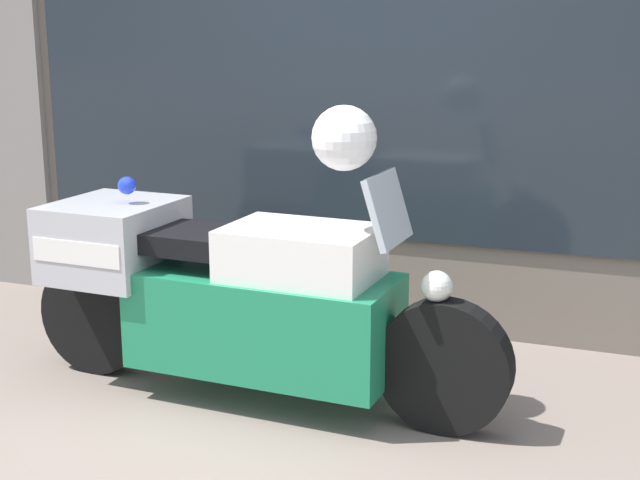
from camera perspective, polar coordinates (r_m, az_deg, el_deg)
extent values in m
plane|color=gray|center=(3.89, -4.26, -13.55)|extent=(60.00, 60.00, 0.00)
cube|color=#6B6056|center=(5.34, 4.73, 12.95)|extent=(6.69, 0.40, 3.44)
cube|color=gray|center=(6.74, -19.75, 12.34)|extent=(1.00, 0.55, 3.44)
cube|color=#1E262D|center=(5.02, 9.26, 13.36)|extent=(5.46, 0.02, 2.44)
cube|color=slate|center=(5.46, 8.74, -2.52)|extent=(5.24, 0.30, 0.55)
cube|color=silver|center=(5.41, 9.43, 7.94)|extent=(5.24, 0.02, 1.46)
cube|color=white|center=(5.95, -8.95, 2.87)|extent=(0.19, 0.03, 0.27)
cube|color=orange|center=(5.45, 2.40, 2.06)|extent=(0.19, 0.01, 0.27)
cube|color=red|center=(5.21, 15.38, 1.02)|extent=(0.19, 0.02, 0.27)
cylinder|color=black|center=(4.02, 7.96, -8.01)|extent=(0.61, 0.16, 0.61)
cylinder|color=black|center=(4.80, -14.10, -4.67)|extent=(0.61, 0.16, 0.61)
cube|color=#1E8456|center=(4.27, -3.57, -5.17)|extent=(1.28, 0.58, 0.47)
cube|color=white|center=(4.10, -1.19, -1.03)|extent=(0.71, 0.51, 0.27)
cube|color=black|center=(4.31, -7.07, -0.08)|extent=(0.75, 0.43, 0.10)
cube|color=#B7B7BC|center=(4.61, -13.02, 0.06)|extent=(0.57, 0.64, 0.38)
cube|color=white|center=(4.61, -13.02, 0.06)|extent=(0.52, 0.64, 0.11)
cube|color=#B2BCC6|center=(3.90, 4.37, 1.99)|extent=(0.14, 0.38, 0.31)
sphere|color=white|center=(3.91, 7.48, -2.96)|extent=(0.14, 0.14, 0.14)
sphere|color=blue|center=(4.50, -12.26, 3.43)|extent=(0.09, 0.09, 0.09)
sphere|color=white|center=(3.92, 1.56, 6.54)|extent=(0.29, 0.29, 0.29)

